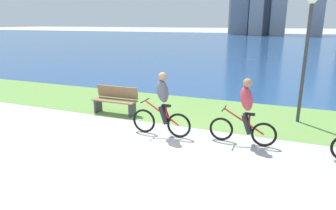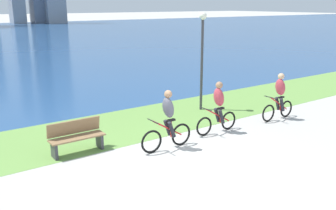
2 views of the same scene
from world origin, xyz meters
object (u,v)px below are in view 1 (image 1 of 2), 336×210
Objects in this scene: cyclist_lead at (162,105)px; cyclist_trailing at (245,112)px; bench_near_path at (115,100)px; lamppost_tall at (307,40)px.

cyclist_lead is 1.03× the size of cyclist_trailing.
cyclist_lead is 2.54m from bench_near_path.
lamppost_tall is (1.28, 2.35, 1.60)m from cyclist_trailing.
bench_near_path is at bearing 150.82° from cyclist_lead.
cyclist_trailing is 3.12m from lamppost_tall.
cyclist_lead is 0.46× the size of lamppost_tall.
cyclist_trailing is at bearing 6.16° from cyclist_lead.
lamppost_tall is (5.57, 1.35, 1.98)m from bench_near_path.
cyclist_lead is at bearing -142.69° from lamppost_tall.
bench_near_path is 6.06m from lamppost_tall.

